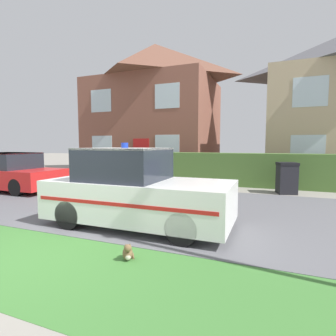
# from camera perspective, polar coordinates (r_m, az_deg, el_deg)

# --- Properties ---
(ground_plane) EXTENTS (80.00, 80.00, 0.00)m
(ground_plane) POSITION_cam_1_polar(r_m,az_deg,el_deg) (4.89, -28.61, -16.54)
(ground_plane) COLOR gray
(road_strip) EXTENTS (28.00, 5.91, 0.01)m
(road_strip) POSITION_cam_1_polar(r_m,az_deg,el_deg) (7.85, -5.95, -7.80)
(road_strip) COLOR #5B5B60
(road_strip) RESTS_ON ground
(lawn_verge) EXTENTS (28.00, 2.06, 0.01)m
(lawn_verge) POSITION_cam_1_polar(r_m,az_deg,el_deg) (4.85, -29.36, -16.73)
(lawn_verge) COLOR #3D7533
(lawn_verge) RESTS_ON ground
(garden_hedge) EXTENTS (13.13, 0.78, 1.40)m
(garden_hedge) POSITION_cam_1_polar(r_m,az_deg,el_deg) (11.82, 8.64, -0.10)
(garden_hedge) COLOR #4C7233
(garden_hedge) RESTS_ON ground
(police_car) EXTENTS (3.97, 1.76, 1.78)m
(police_car) POSITION_cam_1_polar(r_m,az_deg,el_deg) (5.74, -7.06, -4.88)
(police_car) COLOR black
(police_car) RESTS_ON road_strip
(cat) EXTENTS (0.26, 0.34, 0.29)m
(cat) POSITION_cam_1_polar(r_m,az_deg,el_deg) (4.22, -8.74, -17.76)
(cat) COLOR brown
(cat) RESTS_ON ground
(neighbour_car_near) EXTENTS (4.05, 1.83, 1.44)m
(neighbour_car_near) POSITION_cam_1_polar(r_m,az_deg,el_deg) (11.77, -31.14, -0.83)
(neighbour_car_near) COLOR black
(neighbour_car_near) RESTS_ON road_strip
(house_left) EXTENTS (8.01, 6.43, 8.34)m
(house_left) POSITION_cam_1_polar(r_m,az_deg,el_deg) (17.97, -2.86, 13.08)
(house_left) COLOR brown
(house_left) RESTS_ON ground
(wheelie_bin) EXTENTS (0.78, 0.74, 1.13)m
(wheelie_bin) POSITION_cam_1_polar(r_m,az_deg,el_deg) (10.27, 24.44, -2.00)
(wheelie_bin) COLOR black
(wheelie_bin) RESTS_ON ground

